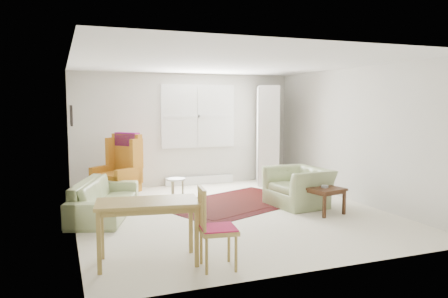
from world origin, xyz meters
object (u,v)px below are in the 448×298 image
object	(u,v)px
wingback_chair	(116,166)
desk	(148,232)
coffee_table	(324,200)
desk_chair	(218,228)
armchair	(299,183)
stool	(176,191)
sofa	(105,191)
cabinet	(268,135)

from	to	relation	value
wingback_chair	desk	distance (m)	3.71
coffee_table	wingback_chair	bearing A→B (deg)	141.49
desk_chair	armchair	bearing A→B (deg)	-38.37
wingback_chair	desk_chair	xyz separation A→B (m)	(0.61, -4.14, -0.17)
stool	sofa	bearing A→B (deg)	-161.52
wingback_chair	coffee_table	distance (m)	3.99
cabinet	wingback_chair	bearing A→B (deg)	-152.04
armchair	desk_chair	size ratio (longest dim) A/B	1.14
coffee_table	cabinet	bearing A→B (deg)	83.34
armchair	cabinet	bearing A→B (deg)	161.20
stool	desk	xyz separation A→B (m)	(-1.07, -2.84, 0.13)
cabinet	stool	bearing A→B (deg)	-131.86
wingback_chair	cabinet	xyz separation A→B (m)	(3.43, 0.31, 0.48)
stool	cabinet	bearing A→B (deg)	25.33
armchair	stool	world-z (taller)	armchair
cabinet	desk	bearing A→B (deg)	-108.55
wingback_chair	desk	world-z (taller)	wingback_chair
stool	desk_chair	distance (m)	3.31
armchair	coffee_table	distance (m)	0.68
armchair	wingback_chair	xyz separation A→B (m)	(-2.99, 1.84, 0.22)
desk	coffee_table	bearing A→B (deg)	20.94
coffee_table	cabinet	distance (m)	2.94
sofa	desk	world-z (taller)	sofa
armchair	wingback_chair	bearing A→B (deg)	-128.63
sofa	cabinet	size ratio (longest dim) A/B	0.90
sofa	stool	xyz separation A→B (m)	(1.32, 0.44, -0.17)
cabinet	desk_chair	distance (m)	5.31
armchair	wingback_chair	size ratio (longest dim) A/B	0.83
sofa	armchair	size ratio (longest dim) A/B	1.91
wingback_chair	stool	xyz separation A→B (m)	(0.97, -0.85, -0.40)
cabinet	sofa	bearing A→B (deg)	-134.17
armchair	desk	xyz separation A→B (m)	(-3.08, -1.86, -0.04)
sofa	armchair	xyz separation A→B (m)	(3.33, -0.54, 0.01)
desk	desk_chair	size ratio (longest dim) A/B	1.25
armchair	coffee_table	xyz separation A→B (m)	(0.12, -0.64, -0.19)
cabinet	desk_chair	size ratio (longest dim) A/B	2.41
sofa	cabinet	bearing A→B (deg)	-48.39
coffee_table	desk	xyz separation A→B (m)	(-3.20, -1.23, 0.14)
sofa	desk	bearing A→B (deg)	-155.49
coffee_table	cabinet	xyz separation A→B (m)	(0.32, 2.78, 0.89)
sofa	armchair	bearing A→B (deg)	-80.61
stool	desk	bearing A→B (deg)	-110.60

